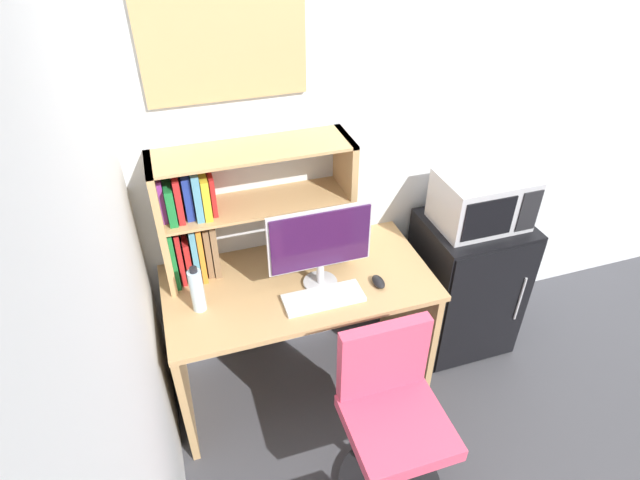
# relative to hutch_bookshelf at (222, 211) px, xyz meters

# --- Properties ---
(wall_back) EXTENTS (6.40, 0.04, 2.60)m
(wall_back) POSITION_rel_hutch_bookshelf_xyz_m (1.60, 0.14, 0.19)
(wall_back) COLOR silver
(wall_back) RESTS_ON ground_plane
(desk) EXTENTS (1.32, 0.68, 0.77)m
(desk) POSITION_rel_hutch_bookshelf_xyz_m (0.31, -0.22, -0.57)
(desk) COLOR tan
(desk) RESTS_ON ground_plane
(hutch_bookshelf) EXTENTS (0.93, 0.27, 0.64)m
(hutch_bookshelf) POSITION_rel_hutch_bookshelf_xyz_m (0.00, 0.00, 0.00)
(hutch_bookshelf) COLOR tan
(hutch_bookshelf) RESTS_ON desk
(monitor) EXTENTS (0.50, 0.17, 0.43)m
(monitor) POSITION_rel_hutch_bookshelf_xyz_m (0.40, -0.27, -0.09)
(monitor) COLOR #B7B7BC
(monitor) RESTS_ON desk
(keyboard) EXTENTS (0.38, 0.15, 0.02)m
(keyboard) POSITION_rel_hutch_bookshelf_xyz_m (0.38, -0.38, -0.33)
(keyboard) COLOR silver
(keyboard) RESTS_ON desk
(computer_mouse) EXTENTS (0.05, 0.10, 0.03)m
(computer_mouse) POSITION_rel_hutch_bookshelf_xyz_m (0.67, -0.36, -0.32)
(computer_mouse) COLOR black
(computer_mouse) RESTS_ON desk
(water_bottle) EXTENTS (0.06, 0.06, 0.24)m
(water_bottle) POSITION_rel_hutch_bookshelf_xyz_m (-0.18, -0.26, -0.23)
(water_bottle) COLOR silver
(water_bottle) RESTS_ON desk
(mini_fridge) EXTENTS (0.55, 0.50, 0.87)m
(mini_fridge) POSITION_rel_hutch_bookshelf_xyz_m (1.33, -0.16, -0.68)
(mini_fridge) COLOR black
(mini_fridge) RESTS_ON ground_plane
(microwave) EXTENTS (0.47, 0.34, 0.29)m
(microwave) POSITION_rel_hutch_bookshelf_xyz_m (1.33, -0.16, -0.10)
(microwave) COLOR #ADADB2
(microwave) RESTS_ON mini_fridge
(desk_chair) EXTENTS (0.49, 0.49, 0.91)m
(desk_chair) POSITION_rel_hutch_bookshelf_xyz_m (0.53, -0.89, -0.70)
(desk_chair) COLOR black
(desk_chair) RESTS_ON ground_plane
(wall_corkboard) EXTENTS (0.70, 0.02, 0.47)m
(wall_corkboard) POSITION_rel_hutch_bookshelf_xyz_m (0.11, 0.11, 0.73)
(wall_corkboard) COLOR tan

